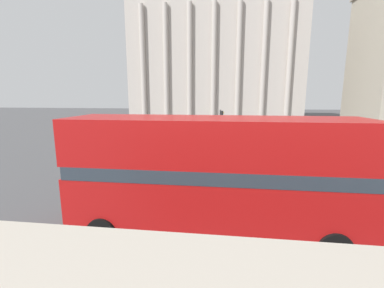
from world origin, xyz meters
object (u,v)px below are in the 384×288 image
double_decker_bus (214,172)px  pedestrian_olive (306,129)px  pedestrian_black (281,149)px  car_maroon (243,145)px  pedestrian_grey (157,140)px  plaza_building_left (215,59)px  traffic_light_mid (296,135)px  traffic_light_far (221,123)px  traffic_light_near (210,147)px

double_decker_bus → pedestrian_olive: 27.03m
pedestrian_black → pedestrian_olive: bearing=-5.1°
double_decker_bus → car_maroon: (2.01, 14.42, -1.74)m
double_decker_bus → car_maroon: bearing=81.1°
pedestrian_black → pedestrian_grey: size_ratio=0.96×
plaza_building_left → pedestrian_grey: 33.70m
plaza_building_left → traffic_light_mid: size_ratio=8.83×
pedestrian_olive → traffic_light_far: bearing=-2.9°
traffic_light_mid → pedestrian_grey: size_ratio=2.08×
traffic_light_near → car_maroon: size_ratio=0.93×
pedestrian_black → car_maroon: bearing=66.9°
plaza_building_left → pedestrian_black: size_ratio=19.03×
double_decker_bus → pedestrian_black: (4.81, 11.92, -1.45)m
traffic_light_far → pedestrian_grey: traffic_light_far is taller
plaza_building_left → traffic_light_far: size_ratio=8.62×
plaza_building_left → car_maroon: plaza_building_left is taller
pedestrian_grey → traffic_light_mid: bearing=3.6°
double_decker_bus → plaza_building_left: 46.80m
traffic_light_near → pedestrian_black: (5.21, 7.74, -1.55)m
plaza_building_left → traffic_light_far: (1.78, -29.15, -10.06)m
double_decker_bus → plaza_building_left: (-1.82, 45.66, 10.09)m
pedestrian_olive → traffic_light_mid: bearing=29.9°
pedestrian_black → traffic_light_mid: bearing=-148.6°
pedestrian_black → traffic_light_near: bearing=164.7°
pedestrian_grey → traffic_light_far: bearing=46.9°
pedestrian_black → pedestrian_grey: bearing=96.4°
double_decker_bus → pedestrian_grey: 15.48m
traffic_light_near → pedestrian_black: bearing=56.0°
plaza_building_left → traffic_light_mid: plaza_building_left is taller
pedestrian_grey → plaza_building_left: bearing=108.4°
traffic_light_near → traffic_light_mid: (5.72, 5.48, -0.11)m
double_decker_bus → car_maroon: size_ratio=2.46×
traffic_light_mid → plaza_building_left: bearing=101.2°
plaza_building_left → pedestrian_grey: (-4.08, -31.41, -11.50)m
pedestrian_grey → double_decker_bus: bearing=-41.7°
car_maroon → pedestrian_olive: pedestrian_olive is taller
pedestrian_olive → pedestrian_grey: size_ratio=0.98×
pedestrian_olive → traffic_light_near: bearing=20.9°
plaza_building_left → traffic_light_mid: bearing=-78.8°
traffic_light_near → pedestrian_olive: (10.91, 20.68, -1.53)m
double_decker_bus → car_maroon: double_decker_bus is taller
car_maroon → pedestrian_olive: 13.47m
plaza_building_left → pedestrian_olive: bearing=-59.3°
traffic_light_far → double_decker_bus: bearing=-89.9°
traffic_light_near → pedestrian_grey: bearing=118.7°
plaza_building_left → pedestrian_olive: (12.33, -20.80, -11.53)m
traffic_light_near → traffic_light_far: size_ratio=1.03×
pedestrian_grey → pedestrian_olive: bearing=58.7°
traffic_light_mid → car_maroon: bearing=124.8°
pedestrian_grey → car_maroon: bearing=27.0°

